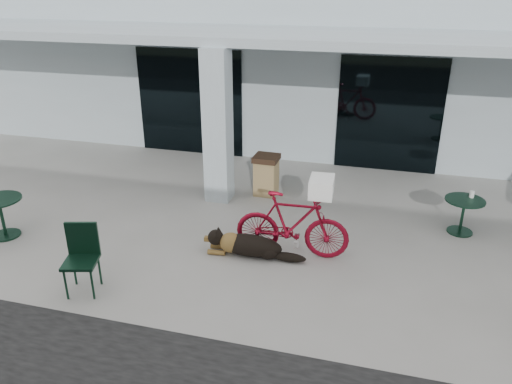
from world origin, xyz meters
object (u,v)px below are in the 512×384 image
(cafe_chair_near, at_px, (81,261))
(cafe_table_far, at_px, (462,216))
(trash_receptacle, at_px, (266,175))
(cafe_table_near, at_px, (2,218))
(bicycle, at_px, (292,224))
(dog, at_px, (250,244))

(cafe_chair_near, xyz_separation_m, cafe_table_far, (5.62, 3.47, -0.20))
(cafe_chair_near, bearing_deg, trash_receptacle, 52.01)
(cafe_table_near, height_order, trash_receptacle, trash_receptacle)
(cafe_table_near, distance_m, cafe_chair_near, 2.65)
(bicycle, height_order, trash_receptacle, bicycle)
(trash_receptacle, bearing_deg, bicycle, -66.41)
(bicycle, bearing_deg, dog, 105.04)
(cafe_table_near, distance_m, trash_receptacle, 5.15)
(cafe_chair_near, bearing_deg, cafe_table_near, 138.25)
(bicycle, xyz_separation_m, dog, (-0.67, -0.22, -0.35))
(bicycle, distance_m, trash_receptacle, 2.60)
(dog, bearing_deg, cafe_table_near, -178.61)
(bicycle, bearing_deg, cafe_chair_near, 121.05)
(dog, distance_m, cafe_table_far, 3.96)
(cafe_table_near, xyz_separation_m, cafe_chair_near, (2.38, -1.16, 0.16))
(bicycle, relative_size, cafe_chair_near, 1.80)
(bicycle, distance_m, dog, 0.79)
(cafe_table_far, height_order, trash_receptacle, trash_receptacle)
(dog, xyz_separation_m, cafe_chair_near, (-2.10, -1.66, 0.31))
(cafe_table_near, bearing_deg, bicycle, 7.95)
(trash_receptacle, bearing_deg, cafe_table_far, -11.36)
(trash_receptacle, bearing_deg, dog, -81.95)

